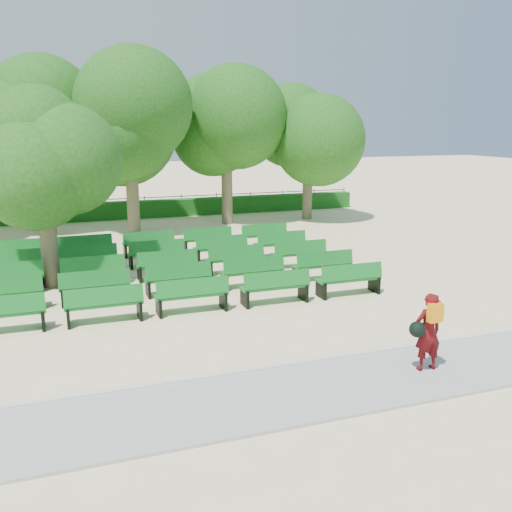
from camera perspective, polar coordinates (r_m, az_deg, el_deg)
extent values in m
plane|color=beige|center=(17.27, -6.74, -3.31)|extent=(120.00, 120.00, 0.00)
cube|color=#A5A6A1|center=(10.66, 2.68, -13.78)|extent=(30.00, 2.20, 0.06)
cube|color=silver|center=(11.61, 0.47, -11.30)|extent=(30.00, 0.12, 0.10)
cube|color=#195D19|center=(30.71, -12.78, 4.51)|extent=(26.00, 0.70, 0.90)
cube|color=#137123|center=(18.42, -8.99, -0.81)|extent=(1.94, 0.68, 0.06)
cube|color=#137123|center=(18.15, -8.88, -0.16)|extent=(1.91, 0.30, 0.45)
cylinder|color=brown|center=(18.21, -20.00, 1.31)|extent=(0.51, 0.51, 2.76)
ellipsoid|color=#225C18|center=(17.91, -20.60, 8.89)|extent=(3.74, 3.74, 3.37)
imported|color=#4E0B0F|center=(11.81, 16.82, -7.27)|extent=(0.58, 0.39, 1.58)
cube|color=orange|center=(11.53, 17.50, -5.42)|extent=(0.30, 0.15, 0.37)
sphere|color=black|center=(11.56, 15.82, -7.08)|extent=(0.32, 0.32, 0.32)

